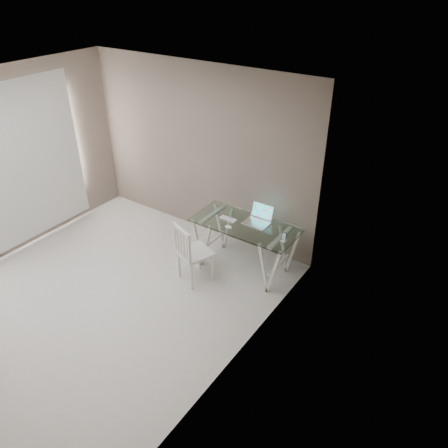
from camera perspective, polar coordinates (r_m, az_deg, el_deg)
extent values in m
plane|color=beige|center=(6.13, -15.70, -9.47)|extent=(4.50, 4.50, 0.00)
cube|color=white|center=(4.89, -20.31, 15.44)|extent=(4.00, 4.50, 0.02)
cube|color=#706258|center=(6.81, -3.19, 9.39)|extent=(4.00, 0.02, 2.70)
cube|color=#706258|center=(4.18, 0.27, -5.96)|extent=(0.02, 4.50, 2.70)
cube|color=white|center=(7.18, -24.08, 7.40)|extent=(0.01, 1.80, 2.40)
cube|color=silver|center=(6.05, 2.77, -0.09)|extent=(1.50, 0.70, 0.01)
cube|color=silver|center=(6.50, -1.44, -1.52)|extent=(0.24, 0.62, 0.72)
cube|color=silver|center=(6.04, 7.14, -4.67)|extent=(0.24, 0.62, 0.72)
cube|color=white|center=(6.00, -3.81, -3.78)|extent=(0.54, 0.54, 0.04)
cylinder|color=white|center=(6.19, -5.88, -5.31)|extent=(0.04, 0.04, 0.42)
cylinder|color=white|center=(5.95, -4.26, -6.90)|extent=(0.04, 0.04, 0.42)
cylinder|color=white|center=(6.32, -3.24, -4.29)|extent=(0.04, 0.04, 0.42)
cylinder|color=white|center=(6.09, -1.55, -5.80)|extent=(0.04, 0.04, 0.42)
cube|color=white|center=(5.79, -5.51, -2.52)|extent=(0.40, 0.18, 0.46)
cube|color=silver|center=(6.07, 4.28, 0.13)|extent=(0.35, 0.24, 0.02)
cube|color=#19D899|center=(6.13, 5.06, 1.69)|extent=(0.35, 0.08, 0.22)
cube|color=silver|center=(6.16, 0.51, 0.68)|extent=(0.27, 0.11, 0.01)
ellipsoid|color=silver|center=(5.94, 0.60, -0.40)|extent=(0.12, 0.07, 0.04)
cube|color=white|center=(5.73, 7.77, -2.15)|extent=(0.07, 0.07, 0.02)
cube|color=black|center=(5.70, 7.85, -1.60)|extent=(0.05, 0.03, 0.11)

